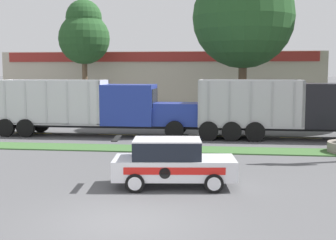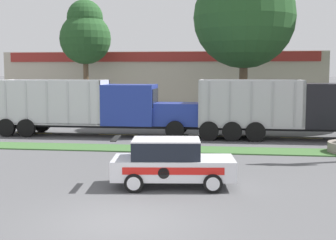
{
  "view_description": "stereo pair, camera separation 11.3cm",
  "coord_description": "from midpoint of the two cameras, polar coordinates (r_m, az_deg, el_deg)",
  "views": [
    {
      "loc": [
        2.55,
        -11.45,
        3.86
      ],
      "look_at": [
        -0.14,
        9.9,
        1.59
      ],
      "focal_mm": 50.0,
      "sensor_mm": 36.0,
      "label": 1
    },
    {
      "loc": [
        2.66,
        -11.43,
        3.86
      ],
      "look_at": [
        -0.14,
        9.9,
        1.59
      ],
      "focal_mm": 50.0,
      "sensor_mm": 36.0,
      "label": 2
    }
  ],
  "objects": [
    {
      "name": "tree_behind_left",
      "position": [
        33.06,
        9.11,
        13.47
      ],
      "size": [
        6.96,
        6.96,
        12.71
      ],
      "color": "brown",
      "rests_on": "ground_plane"
    },
    {
      "name": "dump_truck_lead",
      "position": [
        27.85,
        -6.76,
        1.33
      ],
      "size": [
        11.94,
        2.57,
        3.32
      ],
      "color": "black",
      "rests_on": "ground_plane"
    },
    {
      "name": "centre_line_5",
      "position": [
        27.74,
        4.66,
        -1.98
      ],
      "size": [
        2.4,
        0.14,
        0.01
      ],
      "primitive_type": "cube",
      "color": "yellow",
      "rests_on": "ground_plane"
    },
    {
      "name": "centre_line_3",
      "position": [
        30.19,
        -16.29,
        -1.55
      ],
      "size": [
        2.4,
        0.14,
        0.01
      ],
      "primitive_type": "cube",
      "color": "yellow",
      "rests_on": "ground_plane"
    },
    {
      "name": "tree_behind_centre",
      "position": [
        38.41,
        -10.28,
        10.3
      ],
      "size": [
        4.08,
        4.08,
        9.47
      ],
      "color": "brown",
      "rests_on": "ground_plane"
    },
    {
      "name": "centre_line_4",
      "position": [
        28.48,
        -6.27,
        -1.79
      ],
      "size": [
        2.4,
        0.14,
        0.01
      ],
      "primitive_type": "cube",
      "color": "yellow",
      "rests_on": "ground_plane"
    },
    {
      "name": "store_building_backdrop",
      "position": [
        45.74,
        -0.17,
        4.63
      ],
      "size": [
        27.83,
        12.1,
        5.48
      ],
      "color": "#BCB29E",
      "rests_on": "ground_plane"
    },
    {
      "name": "dump_truck_trail",
      "position": [
        27.43,
        17.1,
        1.13
      ],
      "size": [
        10.97,
        2.84,
        3.37
      ],
      "color": "black",
      "rests_on": "ground_plane"
    },
    {
      "name": "ground_plane",
      "position": [
        12.35,
        -5.5,
        -12.21
      ],
      "size": [
        600.0,
        600.0,
        0.0
      ],
      "primitive_type": "plane",
      "color": "#515154"
    },
    {
      "name": "centre_line_6",
      "position": [
        28.03,
        15.76,
        -2.1
      ],
      "size": [
        2.4,
        0.14,
        0.01
      ],
      "primitive_type": "cube",
      "color": "yellow",
      "rests_on": "ground_plane"
    },
    {
      "name": "grass_verge",
      "position": [
        22.94,
        0.55,
        -3.58
      ],
      "size": [
        120.0,
        1.95,
        0.06
      ],
      "primitive_type": "cube",
      "color": "#3D6633",
      "rests_on": "ground_plane"
    },
    {
      "name": "rally_car",
      "position": [
        15.65,
        0.29,
        -5.17
      ],
      "size": [
        4.21,
        2.18,
        1.64
      ],
      "color": "white",
      "rests_on": "ground_plane"
    }
  ]
}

